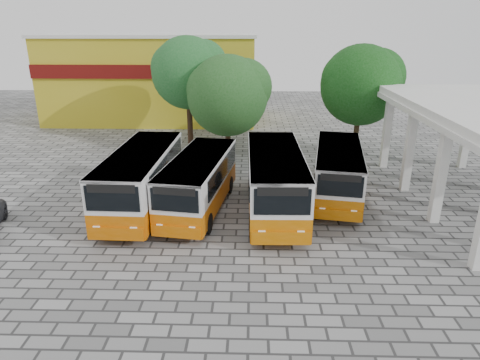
{
  "coord_description": "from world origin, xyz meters",
  "views": [
    {
      "loc": [
        -1.2,
        -17.65,
        9.24
      ],
      "look_at": [
        -1.78,
        3.42,
        1.5
      ],
      "focal_mm": 32.0,
      "sensor_mm": 36.0,
      "label": 1
    }
  ],
  "objects_px": {
    "bus_centre_left": "(199,180)",
    "bus_centre_right": "(275,178)",
    "bus_far_left": "(141,176)",
    "bus_far_right": "(338,170)"
  },
  "relations": [
    {
      "from": "bus_far_right",
      "to": "bus_centre_right",
      "type": "bearing_deg",
      "value": -140.81
    },
    {
      "from": "bus_centre_left",
      "to": "bus_centre_right",
      "type": "relative_size",
      "value": 0.93
    },
    {
      "from": "bus_centre_left",
      "to": "bus_far_right",
      "type": "xyz_separation_m",
      "value": [
        7.5,
        1.91,
        -0.01
      ]
    },
    {
      "from": "bus_far_left",
      "to": "bus_centre_right",
      "type": "height_order",
      "value": "bus_centre_right"
    },
    {
      "from": "bus_centre_right",
      "to": "bus_far_right",
      "type": "bearing_deg",
      "value": 28.4
    },
    {
      "from": "bus_centre_left",
      "to": "bus_centre_right",
      "type": "distance_m",
      "value": 3.91
    },
    {
      "from": "bus_far_left",
      "to": "bus_far_right",
      "type": "height_order",
      "value": "bus_far_left"
    },
    {
      "from": "bus_centre_left",
      "to": "bus_far_left",
      "type": "bearing_deg",
      "value": -172.54
    },
    {
      "from": "bus_far_left",
      "to": "bus_centre_left",
      "type": "xyz_separation_m",
      "value": [
        2.98,
        -0.04,
        -0.15
      ]
    },
    {
      "from": "bus_far_left",
      "to": "bus_centre_right",
      "type": "relative_size",
      "value": 0.99
    }
  ]
}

